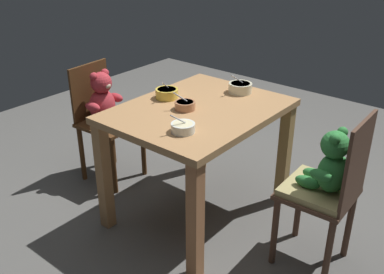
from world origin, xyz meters
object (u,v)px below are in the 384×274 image
(teddy_chair_far_center, at_px, (104,108))
(porridge_bowl_white_near_left, at_px, (183,127))
(porridge_bowl_terracotta_center, at_px, (185,105))
(porridge_bowl_yellow_far_center, at_px, (167,93))
(teddy_chair_near_front, at_px, (328,179))
(dining_table, at_px, (198,127))
(porridge_bowl_cream_near_right, at_px, (240,88))

(teddy_chair_far_center, relative_size, porridge_bowl_white_near_left, 6.37)
(porridge_bowl_terracotta_center, xyz_separation_m, porridge_bowl_yellow_far_center, (0.07, 0.20, 0.01))
(teddy_chair_near_front, xyz_separation_m, porridge_bowl_terracotta_center, (-0.12, 0.86, 0.23))
(dining_table, height_order, teddy_chair_far_center, teddy_chair_far_center)
(porridge_bowl_white_near_left, height_order, porridge_bowl_yellow_far_center, porridge_bowl_yellow_far_center)
(teddy_chair_far_center, distance_m, porridge_bowl_white_near_left, 1.02)
(porridge_bowl_white_near_left, height_order, porridge_bowl_terracotta_center, porridge_bowl_white_near_left)
(teddy_chair_near_front, bearing_deg, porridge_bowl_cream_near_right, -24.85)
(porridge_bowl_white_near_left, relative_size, porridge_bowl_terracotta_center, 1.09)
(dining_table, xyz_separation_m, teddy_chair_far_center, (-0.04, 0.82, -0.07))
(porridge_bowl_cream_near_right, height_order, porridge_bowl_yellow_far_center, porridge_bowl_cream_near_right)
(teddy_chair_far_center, relative_size, porridge_bowl_cream_near_right, 5.30)
(porridge_bowl_white_near_left, bearing_deg, teddy_chair_near_front, -61.56)
(porridge_bowl_cream_near_right, bearing_deg, porridge_bowl_yellow_far_center, 141.10)
(dining_table, height_order, porridge_bowl_cream_near_right, porridge_bowl_cream_near_right)
(teddy_chair_near_front, distance_m, porridge_bowl_terracotta_center, 0.89)
(porridge_bowl_white_near_left, xyz_separation_m, porridge_bowl_cream_near_right, (0.68, 0.10, 0.01))
(teddy_chair_near_front, relative_size, porridge_bowl_terracotta_center, 7.49)
(dining_table, bearing_deg, porridge_bowl_cream_near_right, -6.90)
(porridge_bowl_cream_near_right, bearing_deg, teddy_chair_near_front, -112.84)
(porridge_bowl_yellow_far_center, bearing_deg, porridge_bowl_white_near_left, -128.66)
(porridge_bowl_yellow_far_center, bearing_deg, dining_table, -90.95)
(porridge_bowl_white_near_left, xyz_separation_m, porridge_bowl_yellow_far_center, (0.32, 0.40, 0.01))
(dining_table, xyz_separation_m, porridge_bowl_yellow_far_center, (0.00, 0.25, 0.16))
(dining_table, relative_size, teddy_chair_near_front, 1.13)
(teddy_chair_far_center, bearing_deg, porridge_bowl_white_near_left, -19.64)
(teddy_chair_near_front, distance_m, porridge_bowl_cream_near_right, 0.86)
(teddy_chair_far_center, bearing_deg, porridge_bowl_yellow_far_center, 0.79)
(porridge_bowl_terracotta_center, height_order, porridge_bowl_yellow_far_center, porridge_bowl_yellow_far_center)
(porridge_bowl_cream_near_right, xyz_separation_m, porridge_bowl_yellow_far_center, (-0.37, 0.30, -0.00))
(teddy_chair_far_center, xyz_separation_m, porridge_bowl_cream_near_right, (0.41, -0.86, 0.23))
(dining_table, relative_size, porridge_bowl_cream_near_right, 6.47)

